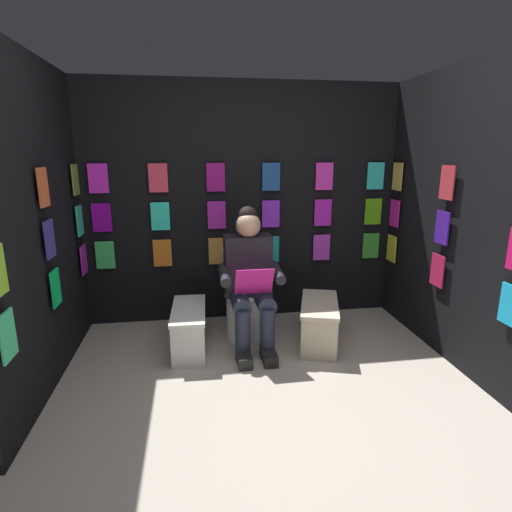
{
  "coord_description": "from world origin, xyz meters",
  "views": [
    {
      "loc": [
        0.48,
        1.97,
        1.63
      ],
      "look_at": [
        0.01,
        -1.08,
        0.85
      ],
      "focal_mm": 28.93,
      "sensor_mm": 36.0,
      "label": 1
    }
  ],
  "objects_px": {
    "toilet": "(246,300)",
    "person_reading": "(250,278)",
    "comic_longbox_near": "(189,329)",
    "comic_longbox_far": "(319,323)"
  },
  "relations": [
    {
      "from": "toilet",
      "to": "comic_longbox_near",
      "type": "relative_size",
      "value": 1.11
    },
    {
      "from": "comic_longbox_far",
      "to": "comic_longbox_near",
      "type": "bearing_deg",
      "value": 13.72
    },
    {
      "from": "person_reading",
      "to": "comic_longbox_far",
      "type": "relative_size",
      "value": 1.59
    },
    {
      "from": "toilet",
      "to": "comic_longbox_near",
      "type": "xyz_separation_m",
      "value": [
        0.52,
        0.24,
        -0.14
      ]
    },
    {
      "from": "toilet",
      "to": "person_reading",
      "type": "distance_m",
      "value": 0.35
    },
    {
      "from": "person_reading",
      "to": "comic_longbox_near",
      "type": "xyz_separation_m",
      "value": [
        0.52,
        0.01,
        -0.42
      ]
    },
    {
      "from": "comic_longbox_near",
      "to": "comic_longbox_far",
      "type": "distance_m",
      "value": 1.12
    },
    {
      "from": "comic_longbox_far",
      "to": "person_reading",
      "type": "bearing_deg",
      "value": 10.05
    },
    {
      "from": "person_reading",
      "to": "comic_longbox_far",
      "type": "xyz_separation_m",
      "value": [
        -0.59,
        0.07,
        -0.41
      ]
    },
    {
      "from": "person_reading",
      "to": "comic_longbox_near",
      "type": "bearing_deg",
      "value": 0.19
    }
  ]
}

